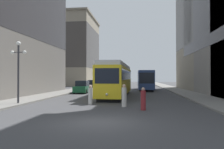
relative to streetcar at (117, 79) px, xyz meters
The scene contains 12 objects.
ground_plane 15.67m from the streetcar, 88.34° to the right, with size 200.00×200.00×0.00m, color #424244.
sidewalk_left 26.00m from the streetcar, 109.18° to the left, with size 3.37×120.00×0.15m, color gray.
sidewalk_right 26.31m from the streetcar, 68.96° to the left, with size 3.37×120.00×0.15m, color gray.
streetcar is the anchor object (origin of this frame).
transit_bus 13.97m from the streetcar, 73.71° to the left, with size 2.70×11.68×3.45m.
parked_car_left_near 13.88m from the streetcar, 113.60° to the left, with size 2.02×4.62×1.82m.
parked_car_left_mid 7.39m from the streetcar, 139.51° to the left, with size 1.99×4.41×1.82m.
pedestrian_crossing_near 8.78m from the streetcar, 99.33° to the right, with size 0.37×0.37×1.66m.
pedestrian_crossing_far 11.52m from the streetcar, 75.17° to the right, with size 0.36×0.36×1.61m.
pedestrian_on_sidewalk 9.71m from the streetcar, 81.08° to the right, with size 0.40×0.40×1.78m.
lamp_post_left_near 12.01m from the streetcar, 128.60° to the right, with size 1.41×0.36×5.20m.
building_left_midblock 39.93m from the streetcar, 113.48° to the left, with size 11.35×18.64×19.92m.
Camera 1 is at (2.06, -11.02, 2.31)m, focal length 34.86 mm.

